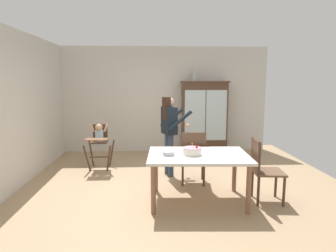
{
  "coord_description": "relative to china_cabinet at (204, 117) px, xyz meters",
  "views": [
    {
      "loc": [
        -0.32,
        -4.96,
        1.82
      ],
      "look_at": [
        -0.01,
        0.7,
        0.95
      ],
      "focal_mm": 31.15,
      "sensor_mm": 36.0,
      "label": 1
    }
  ],
  "objects": [
    {
      "name": "ceramic_vase",
      "position": [
        -0.26,
        0.0,
        1.03
      ],
      "size": [
        0.13,
        0.13,
        0.27
      ],
      "color": "#B2B7B2",
      "rests_on": "china_cabinet"
    },
    {
      "name": "adult_person",
      "position": [
        -1.0,
        -1.81,
        0.05
      ],
      "size": [
        0.62,
        0.61,
        1.53
      ],
      "rotation": [
        0.0,
        0.0,
        1.91
      ],
      "color": "#33425B",
      "rests_on": "ground_plane"
    },
    {
      "name": "ground_plane",
      "position": [
        -1.0,
        -2.37,
        -0.92
      ],
      "size": [
        6.24,
        6.24,
        0.0
      ],
      "primitive_type": "plane",
      "color": "tan"
    },
    {
      "name": "china_cabinet",
      "position": [
        0.0,
        0.0,
        0.0
      ],
      "size": [
        1.18,
        0.48,
        1.83
      ],
      "color": "#4C3323",
      "rests_on": "ground_plane"
    },
    {
      "name": "dining_chair_right_end",
      "position": [
        0.32,
        -3.16,
        -0.36
      ],
      "size": [
        0.48,
        0.48,
        0.96
      ],
      "rotation": [
        0.0,
        0.0,
        1.47
      ],
      "color": "#4C3323",
      "rests_on": "ground_plane"
    },
    {
      "name": "wall_back",
      "position": [
        -1.0,
        0.26,
        0.43
      ],
      "size": [
        5.32,
        0.06,
        2.7
      ],
      "primitive_type": "cube",
      "color": "beige",
      "rests_on": "ground_plane"
    },
    {
      "name": "dining_chair_far_side",
      "position": [
        -0.61,
        -2.38,
        -0.36
      ],
      "size": [
        0.48,
        0.48,
        0.96
      ],
      "rotation": [
        0.0,
        0.0,
        3.04
      ],
      "color": "#4C3323",
      "rests_on": "ground_plane"
    },
    {
      "name": "wall_left",
      "position": [
        -3.63,
        -2.37,
        0.43
      ],
      "size": [
        0.06,
        5.32,
        2.7
      ],
      "primitive_type": "cube",
      "color": "beige",
      "rests_on": "ground_plane"
    },
    {
      "name": "dining_table",
      "position": [
        -0.64,
        -3.11,
        -0.27
      ],
      "size": [
        1.54,
        1.11,
        0.74
      ],
      "color": "silver",
      "rests_on": "ground_plane"
    },
    {
      "name": "birthday_cake",
      "position": [
        -0.74,
        -3.13,
        -0.13
      ],
      "size": [
        0.28,
        0.28,
        0.19
      ],
      "color": "white",
      "rests_on": "dining_table"
    },
    {
      "name": "serving_bowl",
      "position": [
        -1.09,
        -3.14,
        -0.15
      ],
      "size": [
        0.18,
        0.18,
        0.05
      ],
      "primitive_type": "cylinder",
      "color": "#B2BCC6",
      "rests_on": "dining_table"
    },
    {
      "name": "high_chair_with_toddler",
      "position": [
        -2.43,
        -1.3,
        -0.27
      ],
      "size": [
        0.58,
        0.68,
        0.95
      ],
      "rotation": [
        0.0,
        0.0,
        -0.0
      ],
      "color": "#4C3323",
      "rests_on": "ground_plane"
    }
  ]
}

